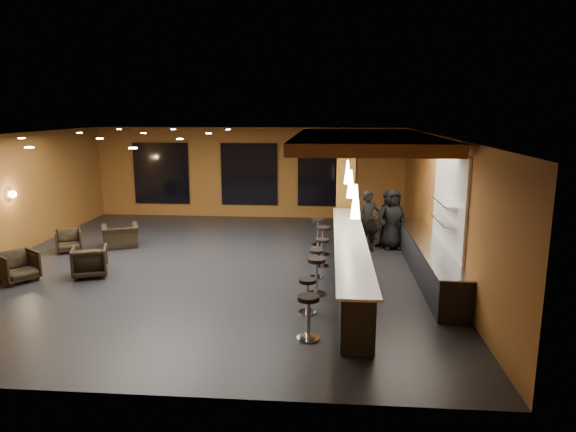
# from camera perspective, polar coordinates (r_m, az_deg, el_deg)

# --- Properties ---
(floor) EXTENTS (12.00, 13.00, 0.10)m
(floor) POSITION_cam_1_polar(r_m,az_deg,el_deg) (14.23, -8.26, -5.61)
(floor) COLOR black
(floor) RESTS_ON ground
(ceiling) EXTENTS (12.00, 13.00, 0.10)m
(ceiling) POSITION_cam_1_polar(r_m,az_deg,el_deg) (13.61, -8.70, 9.02)
(ceiling) COLOR black
(wall_back) EXTENTS (12.00, 0.10, 3.50)m
(wall_back) POSITION_cam_1_polar(r_m,az_deg,el_deg) (20.17, -4.29, 4.84)
(wall_back) COLOR brown
(wall_back) RESTS_ON floor
(wall_front) EXTENTS (12.00, 0.10, 3.50)m
(wall_front) POSITION_cam_1_polar(r_m,az_deg,el_deg) (7.76, -19.46, -7.08)
(wall_front) COLOR brown
(wall_front) RESTS_ON floor
(wall_right) EXTENTS (0.10, 13.00, 3.50)m
(wall_right) POSITION_cam_1_polar(r_m,az_deg,el_deg) (13.77, 16.88, 1.13)
(wall_right) COLOR brown
(wall_right) RESTS_ON floor
(wood_soffit) EXTENTS (3.60, 8.00, 0.28)m
(wood_soffit) POSITION_cam_1_polar(r_m,az_deg,el_deg) (14.28, 8.28, 8.40)
(wood_soffit) COLOR #9E5E2E
(wood_soffit) RESTS_ON ceiling
(window_left) EXTENTS (2.20, 0.06, 2.40)m
(window_left) POSITION_cam_1_polar(r_m,az_deg,el_deg) (20.90, -13.89, 4.63)
(window_left) COLOR black
(window_left) RESTS_ON wall_back
(window_center) EXTENTS (2.20, 0.06, 2.40)m
(window_center) POSITION_cam_1_polar(r_m,az_deg,el_deg) (20.07, -4.34, 4.66)
(window_center) COLOR black
(window_center) RESTS_ON wall_back
(window_right) EXTENTS (2.20, 0.06, 2.40)m
(window_right) POSITION_cam_1_polar(r_m,az_deg,el_deg) (19.83, 4.29, 4.57)
(window_right) COLOR black
(window_right) RESTS_ON wall_back
(tile_backsplash) EXTENTS (0.06, 3.20, 2.40)m
(tile_backsplash) POSITION_cam_1_polar(r_m,az_deg,el_deg) (12.74, 17.47, 1.42)
(tile_backsplash) COLOR white
(tile_backsplash) RESTS_ON wall_right
(bar_counter) EXTENTS (0.60, 8.00, 1.00)m
(bar_counter) POSITION_cam_1_polar(r_m,az_deg,el_deg) (12.78, 6.87, -5.00)
(bar_counter) COLOR black
(bar_counter) RESTS_ON floor
(bar_top) EXTENTS (0.78, 8.10, 0.05)m
(bar_top) POSITION_cam_1_polar(r_m,az_deg,el_deg) (12.64, 6.93, -2.72)
(bar_top) COLOR silver
(bar_top) RESTS_ON bar_counter
(prep_counter) EXTENTS (0.70, 6.00, 0.86)m
(prep_counter) POSITION_cam_1_polar(r_m,az_deg,el_deg) (13.51, 15.32, -4.73)
(prep_counter) COLOR black
(prep_counter) RESTS_ON floor
(prep_top) EXTENTS (0.72, 6.00, 0.03)m
(prep_top) POSITION_cam_1_polar(r_m,az_deg,el_deg) (13.39, 15.43, -2.87)
(prep_top) COLOR silver
(prep_top) RESTS_ON prep_counter
(wall_shelf_lower) EXTENTS (0.30, 1.50, 0.03)m
(wall_shelf_lower) POSITION_cam_1_polar(r_m,az_deg,el_deg) (12.60, 16.94, -0.52)
(wall_shelf_lower) COLOR silver
(wall_shelf_lower) RESTS_ON wall_right
(wall_shelf_upper) EXTENTS (0.30, 1.50, 0.03)m
(wall_shelf_upper) POSITION_cam_1_polar(r_m,az_deg,el_deg) (12.51, 17.06, 1.50)
(wall_shelf_upper) COLOR silver
(wall_shelf_upper) RESTS_ON wall_right
(column) EXTENTS (0.60, 0.60, 3.50)m
(column) POSITION_cam_1_polar(r_m,az_deg,el_deg) (17.01, 6.41, 3.51)
(column) COLOR olive
(column) RESTS_ON floor
(wall_sconce) EXTENTS (0.22, 0.22, 0.22)m
(wall_sconce) POSITION_cam_1_polar(r_m,az_deg,el_deg) (16.59, -28.29, 2.14)
(wall_sconce) COLOR #FFE5B2
(wall_sconce) RESTS_ON wall_left
(pendant_0) EXTENTS (0.20, 0.20, 0.70)m
(pendant_0) POSITION_cam_1_polar(r_m,az_deg,el_deg) (10.41, 7.52, 1.60)
(pendant_0) COLOR white
(pendant_0) RESTS_ON wood_soffit
(pendant_1) EXTENTS (0.20, 0.20, 0.70)m
(pendant_1) POSITION_cam_1_polar(r_m,az_deg,el_deg) (12.87, 6.99, 3.55)
(pendant_1) COLOR white
(pendant_1) RESTS_ON wood_soffit
(pendant_2) EXTENTS (0.20, 0.20, 0.70)m
(pendant_2) POSITION_cam_1_polar(r_m,az_deg,el_deg) (15.35, 6.63, 4.88)
(pendant_2) COLOR white
(pendant_2) RESTS_ON wood_soffit
(staff_a) EXTENTS (0.74, 0.56, 1.83)m
(staff_a) POSITION_cam_1_polar(r_m,az_deg,el_deg) (15.43, 8.91, -0.55)
(staff_a) COLOR black
(staff_a) RESTS_ON floor
(staff_b) EXTENTS (1.02, 0.90, 1.77)m
(staff_b) POSITION_cam_1_polar(r_m,az_deg,el_deg) (15.80, 11.20, -0.46)
(staff_b) COLOR black
(staff_b) RESTS_ON floor
(staff_c) EXTENTS (0.99, 0.73, 1.83)m
(staff_c) POSITION_cam_1_polar(r_m,az_deg,el_deg) (15.79, 11.53, -0.36)
(staff_c) COLOR black
(staff_c) RESTS_ON floor
(armchair_a) EXTENTS (1.14, 1.14, 0.75)m
(armchair_a) POSITION_cam_1_polar(r_m,az_deg,el_deg) (14.33, -27.80, -4.98)
(armchair_a) COLOR black
(armchair_a) RESTS_ON floor
(armchair_b) EXTENTS (1.07, 1.09, 0.77)m
(armchair_b) POSITION_cam_1_polar(r_m,az_deg,el_deg) (14.00, -21.16, -4.72)
(armchair_b) COLOR black
(armchair_b) RESTS_ON floor
(armchair_c) EXTENTS (0.99, 1.00, 0.67)m
(armchair_c) POSITION_cam_1_polar(r_m,az_deg,el_deg) (16.64, -23.21, -2.53)
(armchair_c) COLOR black
(armchair_c) RESTS_ON floor
(armchair_d) EXTENTS (1.34, 1.27, 0.69)m
(armchair_d) POSITION_cam_1_polar(r_m,az_deg,el_deg) (16.63, -18.13, -2.14)
(armchair_d) COLOR black
(armchair_d) RESTS_ON floor
(bar_stool_0) EXTENTS (0.43, 0.43, 0.84)m
(bar_stool_0) POSITION_cam_1_polar(r_m,az_deg,el_deg) (9.56, 2.28, -10.56)
(bar_stool_0) COLOR silver
(bar_stool_0) RESTS_ON floor
(bar_stool_1) EXTENTS (0.38, 0.38, 0.74)m
(bar_stool_1) POSITION_cam_1_polar(r_m,az_deg,el_deg) (10.74, 2.17, -8.35)
(bar_stool_1) COLOR silver
(bar_stool_1) RESTS_ON floor
(bar_stool_2) EXTENTS (0.44, 0.44, 0.86)m
(bar_stool_2) POSITION_cam_1_polar(r_m,az_deg,el_deg) (11.76, 3.18, -6.16)
(bar_stool_2) COLOR silver
(bar_stool_2) RESTS_ON floor
(bar_stool_3) EXTENTS (0.37, 0.37, 0.74)m
(bar_stool_3) POSITION_cam_1_polar(r_m,az_deg,el_deg) (12.91, 3.18, -4.89)
(bar_stool_3) COLOR silver
(bar_stool_3) RESTS_ON floor
(bar_stool_4) EXTENTS (0.39, 0.39, 0.77)m
(bar_stool_4) POSITION_cam_1_polar(r_m,az_deg,el_deg) (13.82, 3.79, -3.67)
(bar_stool_4) COLOR silver
(bar_stool_4) RESTS_ON floor
(bar_stool_5) EXTENTS (0.43, 0.43, 0.85)m
(bar_stool_5) POSITION_cam_1_polar(r_m,az_deg,el_deg) (14.90, 3.92, -2.34)
(bar_stool_5) COLOR silver
(bar_stool_5) RESTS_ON floor
(bar_stool_6) EXTENTS (0.43, 0.43, 0.85)m
(bar_stool_6) POSITION_cam_1_polar(r_m,az_deg,el_deg) (15.94, 3.38, -1.40)
(bar_stool_6) COLOR silver
(bar_stool_6) RESTS_ON floor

